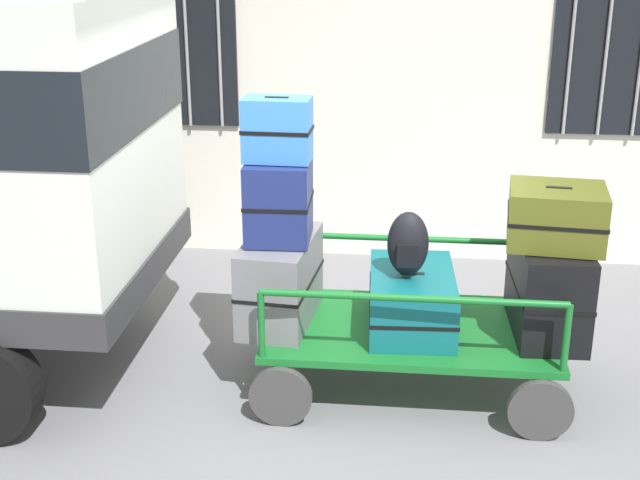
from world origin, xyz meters
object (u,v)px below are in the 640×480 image
at_px(suitcase_left_middle, 279,200).
at_px(backpack, 408,245).
at_px(suitcase_midleft_bottom, 412,299).
at_px(suitcase_left_bottom, 280,280).
at_px(suitcase_left_top, 277,129).
at_px(suitcase_center_bottom, 548,287).
at_px(luggage_cart, 410,337).
at_px(suitcase_center_middle, 556,216).

bearing_deg(suitcase_left_middle, backpack, -2.30).
bearing_deg(suitcase_midleft_bottom, suitcase_left_bottom, -179.50).
bearing_deg(suitcase_left_bottom, suitcase_left_top, -90.00).
distance_m(suitcase_center_bottom, backpack, 0.98).
bearing_deg(suitcase_left_top, suitcase_left_middle, 90.00).
bearing_deg(luggage_cart, suitcase_left_top, -179.96).
relative_size(suitcase_center_middle, backpack, 1.49).
relative_size(suitcase_left_bottom, backpack, 1.97).
relative_size(suitcase_midleft_bottom, suitcase_center_middle, 1.42).
bearing_deg(suitcase_left_bottom, suitcase_midleft_bottom, 0.50).
xyz_separation_m(luggage_cart, suitcase_midleft_bottom, (0.00, 0.02, 0.27)).
height_order(luggage_cart, suitcase_center_bottom, suitcase_center_bottom).
xyz_separation_m(suitcase_left_bottom, suitcase_left_top, (-0.00, -0.02, 1.05)).
relative_size(suitcase_left_middle, backpack, 1.22).
distance_m(suitcase_left_top, backpack, 1.13).
distance_m(luggage_cart, suitcase_center_bottom, 0.98).
distance_m(suitcase_midleft_bottom, suitcase_center_middle, 1.10).
height_order(suitcase_midleft_bottom, suitcase_center_bottom, suitcase_center_bottom).
distance_m(luggage_cart, suitcase_midleft_bottom, 0.27).
height_order(suitcase_left_bottom, suitcase_left_top, suitcase_left_top).
xyz_separation_m(luggage_cart, suitcase_left_top, (-0.89, -0.00, 1.43)).
bearing_deg(suitcase_center_middle, suitcase_center_bottom, 90.00).
bearing_deg(backpack, suitcase_midleft_bottom, 51.21).
bearing_deg(suitcase_center_bottom, luggage_cart, -177.84).
distance_m(suitcase_center_middle, backpack, 0.96).
distance_m(suitcase_left_bottom, suitcase_center_bottom, 1.79).
height_order(luggage_cart, suitcase_center_middle, suitcase_center_middle).
bearing_deg(luggage_cart, backpack, -147.44).
bearing_deg(suitcase_center_bottom, suitcase_midleft_bottom, -179.33).
xyz_separation_m(suitcase_left_middle, suitcase_center_middle, (1.79, -0.03, -0.04)).
xyz_separation_m(suitcase_center_middle, backpack, (-0.93, -0.01, -0.23)).
relative_size(luggage_cart, suitcase_center_middle, 3.10).
bearing_deg(luggage_cart, suitcase_midleft_bottom, 90.00).
bearing_deg(backpack, suitcase_center_middle, 0.51).
bearing_deg(suitcase_center_middle, suitcase_left_middle, 179.17).
distance_m(suitcase_left_top, suitcase_midleft_bottom, 1.46).
height_order(suitcase_left_middle, suitcase_center_bottom, suitcase_left_middle).
bearing_deg(suitcase_center_bottom, suitcase_center_middle, -90.00).
bearing_deg(suitcase_midleft_bottom, suitcase_left_top, -178.47).
distance_m(suitcase_left_bottom, suitcase_center_middle, 1.86).
relative_size(suitcase_left_middle, suitcase_midleft_bottom, 0.58).
bearing_deg(suitcase_left_top, suitcase_left_bottom, 90.00).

